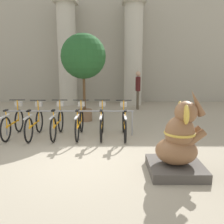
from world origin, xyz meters
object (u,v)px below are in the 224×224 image
at_px(elephant_statue, 179,145).
at_px(person_pedestrian, 138,86).
at_px(potted_tree, 84,58).
at_px(bicycle_3, 80,123).
at_px(bicycle_4, 102,123).
at_px(bicycle_0, 13,123).
at_px(bicycle_5, 124,123).
at_px(bicycle_1, 35,123).
at_px(bicycle_2, 58,123).

bearing_deg(elephant_statue, person_pedestrian, 90.99).
distance_m(person_pedestrian, potted_tree, 3.46).
distance_m(bicycle_3, bicycle_4, 0.66).
height_order(bicycle_0, bicycle_5, same).
relative_size(bicycle_1, potted_tree, 0.54).
xyz_separation_m(bicycle_1, bicycle_5, (2.65, -0.00, 0.00)).
distance_m(bicycle_5, elephant_statue, 2.62).
bearing_deg(person_pedestrian, bicycle_3, -116.35).
height_order(bicycle_1, bicycle_3, same).
height_order(bicycle_3, person_pedestrian, person_pedestrian).
distance_m(bicycle_4, potted_tree, 2.89).
relative_size(person_pedestrian, potted_tree, 0.55).
relative_size(bicycle_1, bicycle_2, 1.00).
xyz_separation_m(bicycle_0, bicycle_1, (0.66, -0.07, 0.00)).
bearing_deg(bicycle_1, elephant_statue, -34.04).
height_order(bicycle_1, bicycle_2, same).
height_order(bicycle_2, elephant_statue, elephant_statue).
height_order(bicycle_2, bicycle_5, same).
bearing_deg(potted_tree, person_pedestrian, 46.03).
bearing_deg(bicycle_4, person_pedestrian, 71.01).
xyz_separation_m(bicycle_0, person_pedestrian, (4.15, 4.35, 0.65)).
bearing_deg(bicycle_3, person_pedestrian, 63.65).
bearing_deg(bicycle_0, elephant_statue, -30.43).
xyz_separation_m(bicycle_2, bicycle_3, (0.66, -0.01, 0.00)).
bearing_deg(person_pedestrian, bicycle_2, -122.96).
distance_m(bicycle_2, bicycle_3, 0.66).
distance_m(bicycle_0, person_pedestrian, 6.05).
bearing_deg(bicycle_1, bicycle_3, 1.80).
height_order(bicycle_0, potted_tree, potted_tree).
xyz_separation_m(bicycle_0, elephant_statue, (4.27, -2.51, 0.16)).
xyz_separation_m(bicycle_0, bicycle_2, (1.32, -0.02, 0.00)).
xyz_separation_m(bicycle_1, potted_tree, (1.25, 2.09, 1.91)).
height_order(bicycle_1, potted_tree, potted_tree).
xyz_separation_m(bicycle_2, potted_tree, (0.59, 2.04, 1.91)).
bearing_deg(bicycle_4, elephant_statue, -56.82).
height_order(bicycle_2, bicycle_4, same).
xyz_separation_m(bicycle_4, potted_tree, (-0.74, 2.05, 1.91)).
bearing_deg(bicycle_0, bicycle_3, -0.86).
relative_size(bicycle_2, bicycle_5, 1.00).
relative_size(bicycle_0, bicycle_5, 1.00).
xyz_separation_m(bicycle_3, elephant_statue, (2.29, -2.48, 0.16)).
bearing_deg(elephant_statue, potted_tree, 117.50).
bearing_deg(bicycle_2, bicycle_5, -1.69).
bearing_deg(bicycle_5, person_pedestrian, 79.21).
relative_size(bicycle_4, potted_tree, 0.54).
distance_m(bicycle_4, bicycle_5, 0.66).
height_order(bicycle_5, potted_tree, potted_tree).
bearing_deg(bicycle_3, bicycle_4, 0.19).
bearing_deg(potted_tree, bicycle_3, -87.93).
bearing_deg(bicycle_2, potted_tree, 73.92).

